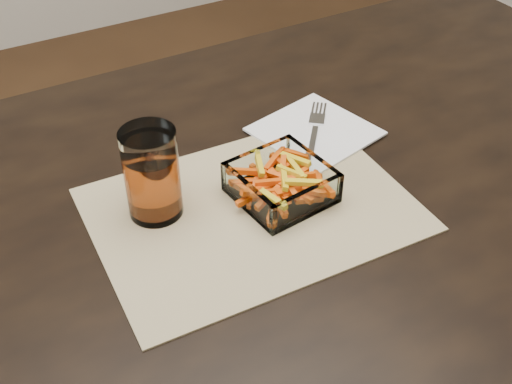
% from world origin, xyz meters
% --- Properties ---
extents(dining_table, '(1.60, 0.90, 0.75)m').
position_xyz_m(dining_table, '(0.00, 0.00, 0.66)').
color(dining_table, black).
rests_on(dining_table, ground).
extents(placemat, '(0.46, 0.35, 0.00)m').
position_xyz_m(placemat, '(-0.07, -0.04, 0.75)').
color(placemat, tan).
rests_on(placemat, dining_table).
extents(glass_bowl, '(0.14, 0.14, 0.05)m').
position_xyz_m(glass_bowl, '(-0.02, -0.04, 0.77)').
color(glass_bowl, white).
rests_on(glass_bowl, placemat).
extents(tumbler, '(0.08, 0.08, 0.14)m').
position_xyz_m(tumbler, '(-0.20, 0.02, 0.82)').
color(tumbler, white).
rests_on(tumbler, placemat).
extents(napkin, '(0.21, 0.21, 0.00)m').
position_xyz_m(napkin, '(0.11, 0.07, 0.76)').
color(napkin, white).
rests_on(napkin, placemat).
extents(fork, '(0.13, 0.16, 0.00)m').
position_xyz_m(fork, '(0.11, 0.07, 0.76)').
color(fork, silver).
rests_on(fork, napkin).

